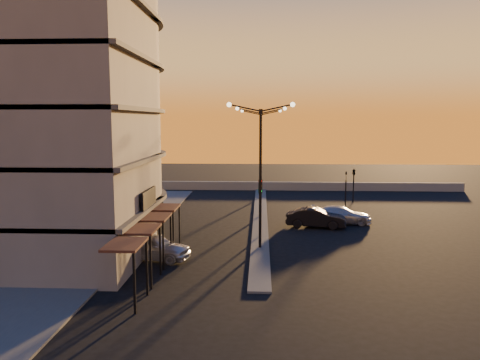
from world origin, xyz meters
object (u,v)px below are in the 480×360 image
traffic_light_main (260,198)px  car_wagon (341,215)px  streetlamp_mid (261,153)px  car_sedan (316,218)px  car_hatchback (152,247)px

traffic_light_main → car_wagon: size_ratio=0.88×
streetlamp_mid → car_wagon: (6.59, -2.06, -4.89)m
car_sedan → car_wagon: bearing=-46.8°
traffic_light_main → car_wagon: 8.60m
traffic_light_main → car_sedan: size_ratio=0.92×
streetlamp_mid → car_wagon: bearing=-17.3°
car_sedan → car_wagon: (2.22, 1.50, -0.06)m
streetlamp_mid → car_wagon: 8.46m
traffic_light_main → car_sedan: (4.37, 3.57, -2.12)m
traffic_light_main → car_hatchback: size_ratio=0.91×
car_hatchback → car_wagon: car_hatchback is taller
streetlamp_mid → car_sedan: bearing=-39.2°
car_sedan → streetlamp_mid: bearing=59.9°
traffic_light_main → car_hatchback: traffic_light_main is taller
car_wagon → streetlamp_mid: bearing=76.4°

